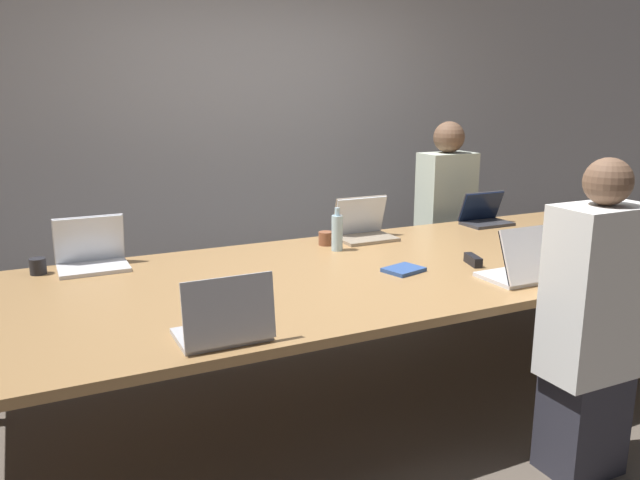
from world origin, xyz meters
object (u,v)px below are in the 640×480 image
(bottle_near_midright, at_px, (541,249))
(stapler, at_px, (473,260))
(laptop_near_left, at_px, (225,323))
(cup_far_center, at_px, (326,238))
(laptop_far_center, at_px, (363,227))
(cup_far_left, at_px, (38,266))
(laptop_near_midright, at_px, (524,266))
(laptop_far_left, at_px, (91,253))
(person_near_midright, at_px, (592,328))
(laptop_far_right, at_px, (484,215))
(laptop_near_right, at_px, (639,249))
(bottle_far_center, at_px, (337,232))
(person_far_right, at_px, (445,218))

(bottle_near_midright, height_order, stapler, bottle_near_midright)
(laptop_near_left, relative_size, stapler, 2.14)
(laptop_near_left, xyz_separation_m, stapler, (1.49, 0.44, -0.05))
(cup_far_center, relative_size, laptop_near_left, 0.26)
(laptop_far_center, distance_m, cup_far_left, 1.84)
(stapler, bearing_deg, laptop_far_center, 122.59)
(bottle_near_midright, bearing_deg, laptop_near_midright, -148.81)
(laptop_far_left, relative_size, laptop_near_left, 1.04)
(laptop_far_center, relative_size, person_near_midright, 0.26)
(laptop_near_midright, distance_m, laptop_far_right, 1.33)
(laptop_near_right, xyz_separation_m, stapler, (-0.82, 0.35, -0.05))
(laptop_far_center, bearing_deg, bottle_far_center, -145.27)
(bottle_far_center, xyz_separation_m, laptop_near_left, (-0.98, -1.02, -0.03))
(person_near_midright, height_order, laptop_near_left, person_near_midright)
(laptop_far_center, relative_size, laptop_near_midright, 1.04)
(person_near_midright, relative_size, laptop_near_left, 4.09)
(bottle_far_center, bearing_deg, cup_far_left, 171.86)
(cup_far_center, distance_m, bottle_near_midright, 1.21)
(laptop_far_left, relative_size, laptop_far_right, 1.06)
(person_far_right, xyz_separation_m, laptop_near_left, (-2.23, -1.67, 0.11))
(bottle_near_midright, xyz_separation_m, cup_far_left, (-2.36, 0.98, -0.05))
(laptop_near_left, bearing_deg, laptop_far_left, -75.57)
(cup_far_left, bearing_deg, cup_far_center, -2.89)
(person_near_midright, bearing_deg, laptop_near_right, -151.76)
(person_near_midright, bearing_deg, laptop_far_center, -82.75)
(cup_far_center, distance_m, cup_far_left, 1.57)
(laptop_near_left, bearing_deg, stapler, -163.59)
(cup_far_center, relative_size, person_far_right, 0.06)
(person_far_right, distance_m, stapler, 1.44)
(bottle_far_center, distance_m, person_near_midright, 1.47)
(bottle_far_center, distance_m, laptop_near_midright, 1.06)
(person_far_right, xyz_separation_m, laptop_near_right, (0.07, -1.58, 0.11))
(person_near_midright, distance_m, stapler, 0.81)
(cup_far_left, distance_m, laptop_near_left, 1.37)
(cup_far_center, relative_size, cup_far_left, 1.07)
(bottle_far_center, xyz_separation_m, laptop_far_right, (1.24, 0.21, -0.04))
(laptop_far_left, height_order, stapler, laptop_far_left)
(laptop_far_left, bearing_deg, bottle_far_center, -10.15)
(laptop_far_left, distance_m, laptop_far_right, 2.55)
(cup_far_left, distance_m, person_far_right, 2.84)
(laptop_near_midright, relative_size, cup_far_left, 4.13)
(bottle_far_center, bearing_deg, laptop_near_left, -133.93)
(laptop_far_center, xyz_separation_m, laptop_far_right, (0.96, 0.02, -0.01))
(person_near_midright, xyz_separation_m, laptop_near_left, (-1.46, 0.36, 0.14))
(person_near_midright, xyz_separation_m, person_far_right, (0.77, 2.03, 0.03))
(cup_far_left, height_order, stapler, cup_far_left)
(cup_far_center, xyz_separation_m, stapler, (0.51, -0.73, -0.01))
(laptop_near_midright, bearing_deg, person_near_midright, 83.13)
(laptop_near_midright, distance_m, person_far_right, 1.72)
(laptop_far_left, relative_size, cup_far_left, 4.30)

